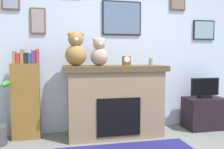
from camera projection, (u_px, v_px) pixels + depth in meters
back_wall at (113, 50)px, 3.90m from camera, size 5.20×0.15×2.60m
fireplace at (114, 100)px, 3.60m from camera, size 1.51×0.65×1.07m
bookshelf at (26, 97)px, 3.42m from camera, size 0.39×0.16×1.31m
tv_stand at (204, 113)px, 3.94m from camera, size 0.64×0.40×0.52m
television at (205, 89)px, 3.91m from camera, size 0.50×0.14×0.33m
candle_jar at (151, 62)px, 3.66m from camera, size 0.06×0.06×0.11m
mantel_clock at (126, 61)px, 3.57m from camera, size 0.12×0.09×0.14m
teddy_bear_cream at (76, 51)px, 3.40m from camera, size 0.31×0.31×0.50m
teddy_bear_grey at (99, 53)px, 3.48m from camera, size 0.26×0.26×0.42m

